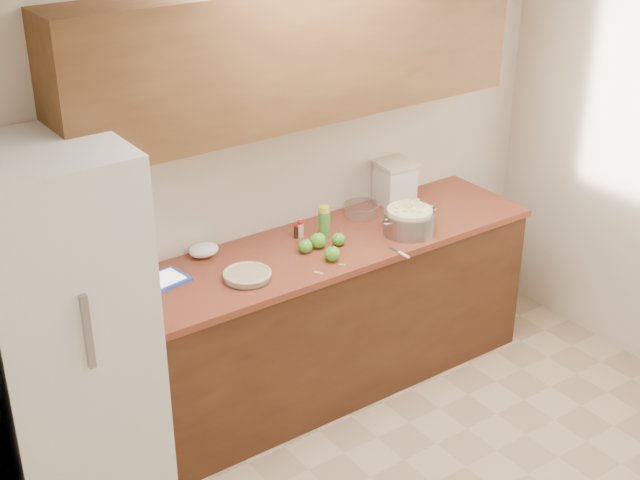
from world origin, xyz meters
TOP-DOWN VIEW (x-y plane):
  - room_shell at (0.00, 0.00)m, footprint 3.60×3.60m
  - counter_run at (0.00, 1.48)m, footprint 2.64×0.68m
  - upper_cabinets at (0.00, 1.63)m, footprint 2.60×0.34m
  - fridge at (-1.44, 1.44)m, footprint 0.70×0.70m
  - pie at (-0.49, 1.37)m, footprint 0.25×0.25m
  - colander at (0.53, 1.32)m, footprint 0.39×0.29m
  - flour_canister at (0.72, 1.69)m, footprint 0.23×0.23m
  - tablet at (-0.86, 1.59)m, footprint 0.27×0.22m
  - paring_knife at (0.32, 1.12)m, footprint 0.02×0.17m
  - lemon_bottle at (0.11, 1.55)m, footprint 0.07×0.07m
  - cinnamon_shaker at (-0.00, 1.62)m, footprint 0.04×0.04m
  - vanilla_bottle at (-0.02, 1.62)m, footprint 0.03×0.03m
  - mixing_bowl at (0.45, 1.65)m, footprint 0.21×0.21m
  - paper_towel at (-0.55, 1.73)m, footprint 0.20×0.19m
  - apple_left at (-0.09, 1.45)m, footprint 0.08×0.08m
  - apple_center at (0.00, 1.45)m, footprint 0.09×0.09m
  - apple_front at (-0.03, 1.29)m, footprint 0.08×0.08m
  - apple_extra at (0.11, 1.41)m, footprint 0.07×0.07m
  - peel_a at (-0.01, 1.22)m, footprint 0.03×0.04m
  - peel_b at (-0.03, 1.31)m, footprint 0.03×0.03m
  - peel_c at (-0.16, 1.22)m, footprint 0.04×0.05m

SIDE VIEW (x-z plane):
  - counter_run at x=0.00m, z-range 0.00..0.92m
  - fridge at x=-1.44m, z-range 0.00..1.80m
  - peel_a at x=-0.01m, z-range 0.92..0.92m
  - peel_b at x=-0.03m, z-range 0.92..0.92m
  - peel_c at x=-0.16m, z-range 0.92..0.92m
  - paring_knife at x=0.32m, z-range 0.92..0.93m
  - tablet at x=-0.86m, z-range 0.92..0.94m
  - pie at x=-0.49m, z-range 0.92..0.96m
  - paper_towel at x=-0.55m, z-range 0.92..0.99m
  - apple_extra at x=0.11m, z-range 0.91..1.00m
  - apple_left at x=-0.09m, z-range 0.91..1.00m
  - vanilla_bottle at x=-0.02m, z-range 0.92..1.00m
  - apple_front at x=-0.03m, z-range 0.91..1.01m
  - mixing_bowl at x=0.45m, z-range 0.92..1.00m
  - apple_center at x=0.00m, z-range 0.91..1.01m
  - cinnamon_shaker at x=0.00m, z-range 0.92..1.01m
  - colander at x=0.53m, z-range 0.92..1.06m
  - lemon_bottle at x=0.11m, z-range 0.92..1.10m
  - flour_canister at x=0.72m, z-range 0.92..1.18m
  - room_shell at x=0.00m, z-range -0.50..3.10m
  - upper_cabinets at x=0.00m, z-range 1.60..2.30m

